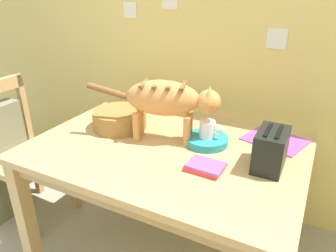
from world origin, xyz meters
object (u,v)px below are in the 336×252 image
object	(u,v)px
saucer_bowl	(207,140)
coffee_mug	(208,129)
cat	(168,100)
toaster	(271,150)
book_stack	(205,167)
dining_table	(168,160)
wooden_chair_near	(22,156)
magazine	(275,140)
wicker_basket	(120,119)

from	to	relation	value
saucer_bowl	coffee_mug	bearing A→B (deg)	-0.00
cat	saucer_bowl	xyz separation A→B (m)	(0.19, 0.05, -0.20)
cat	toaster	distance (m)	0.52
coffee_mug	book_stack	world-z (taller)	coffee_mug
dining_table	coffee_mug	world-z (taller)	coffee_mug
toaster	saucer_bowl	bearing A→B (deg)	164.91
saucer_bowl	toaster	xyz separation A→B (m)	(0.32, -0.09, 0.07)
cat	wooden_chair_near	distance (m)	1.14
dining_table	book_stack	xyz separation A→B (m)	(0.24, -0.14, 0.10)
dining_table	magazine	world-z (taller)	magazine
cat	saucer_bowl	world-z (taller)	cat
book_stack	wicker_basket	bearing A→B (deg)	160.95
wooden_chair_near	cat	bearing A→B (deg)	98.08
cat	book_stack	bearing A→B (deg)	40.49
toaster	magazine	bearing A→B (deg)	94.09
saucer_bowl	coffee_mug	size ratio (longest dim) A/B	1.80
wicker_basket	toaster	distance (m)	0.81
dining_table	magazine	bearing A→B (deg)	31.77
coffee_mug	wooden_chair_near	distance (m)	1.27
dining_table	cat	distance (m)	0.31
coffee_mug	wicker_basket	world-z (taller)	coffee_mug
saucer_bowl	magazine	xyz separation A→B (m)	(0.30, 0.19, -0.02)
saucer_bowl	wicker_basket	world-z (taller)	wicker_basket
magazine	cat	bearing A→B (deg)	-136.21
coffee_mug	saucer_bowl	bearing A→B (deg)	180.00
wicker_basket	wooden_chair_near	distance (m)	0.80
wicker_basket	wooden_chair_near	size ratio (longest dim) A/B	0.31
wicker_basket	dining_table	bearing A→B (deg)	-10.65
magazine	toaster	bearing A→B (deg)	-68.78
book_stack	wooden_chair_near	world-z (taller)	wooden_chair_near
cat	coffee_mug	world-z (taller)	cat
saucer_bowl	toaster	distance (m)	0.34
dining_table	toaster	distance (m)	0.51
cat	book_stack	distance (m)	0.38
wicker_basket	toaster	bearing A→B (deg)	-3.63
dining_table	wicker_basket	bearing A→B (deg)	169.35
cat	wooden_chair_near	xyz separation A→B (m)	(-1.01, -0.11, -0.51)
toaster	wooden_chair_near	bearing A→B (deg)	-176.90
cat	book_stack	world-z (taller)	cat
cat	saucer_bowl	distance (m)	0.28
coffee_mug	toaster	size ratio (longest dim) A/B	0.59
dining_table	magazine	distance (m)	0.55
magazine	toaster	distance (m)	0.29
book_stack	wicker_basket	xyz separation A→B (m)	(-0.57, 0.20, 0.04)
book_stack	toaster	distance (m)	0.29
coffee_mug	wicker_basket	distance (m)	0.50
saucer_bowl	wicker_basket	size ratio (longest dim) A/B	0.74
saucer_bowl	wooden_chair_near	world-z (taller)	wooden_chair_near
book_stack	toaster	bearing A→B (deg)	31.73
saucer_bowl	magazine	distance (m)	0.35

